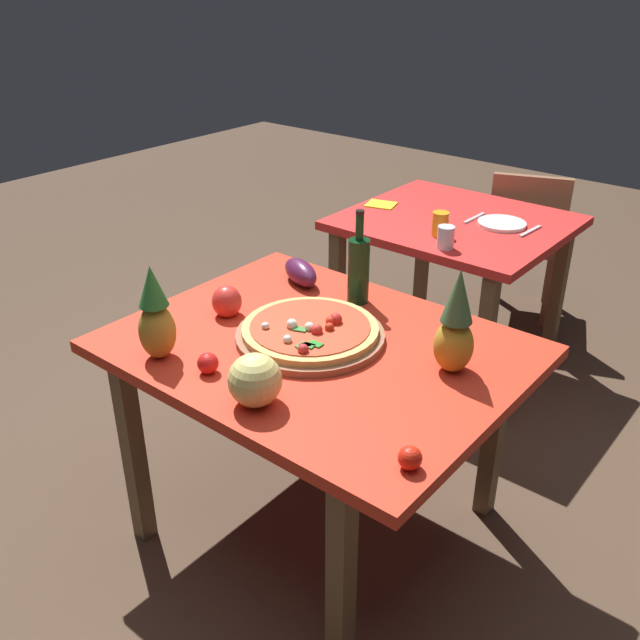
% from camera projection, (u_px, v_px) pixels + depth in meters
% --- Properties ---
extents(ground_plane, '(10.00, 10.00, 0.00)m').
position_uv_depth(ground_plane, '(318.00, 521.00, 2.57)').
color(ground_plane, '#4C3828').
extents(display_table, '(1.26, 0.98, 0.75)m').
position_uv_depth(display_table, '(318.00, 366.00, 2.26)').
color(display_table, brown).
rests_on(display_table, ground_plane).
extents(background_table, '(0.98, 0.89, 0.75)m').
position_uv_depth(background_table, '(454.00, 240.00, 3.32)').
color(background_table, brown).
rests_on(background_table, ground_plane).
extents(dining_chair, '(0.52, 0.52, 0.85)m').
position_uv_depth(dining_chair, '(525.00, 237.00, 3.82)').
color(dining_chair, brown).
rests_on(dining_chair, ground_plane).
extents(pizza_board, '(0.48, 0.48, 0.02)m').
position_uv_depth(pizza_board, '(310.00, 336.00, 2.24)').
color(pizza_board, brown).
rests_on(pizza_board, display_table).
extents(pizza, '(0.44, 0.44, 0.06)m').
position_uv_depth(pizza, '(310.00, 329.00, 2.22)').
color(pizza, tan).
rests_on(pizza, pizza_board).
extents(wine_bottle, '(0.08, 0.08, 0.34)m').
position_uv_depth(wine_bottle, '(359.00, 269.00, 2.43)').
color(wine_bottle, black).
rests_on(wine_bottle, display_table).
extents(pineapple_left, '(0.11, 0.11, 0.30)m').
position_uv_depth(pineapple_left, '(156.00, 317.00, 2.08)').
color(pineapple_left, '#B3842A').
rests_on(pineapple_left, display_table).
extents(pineapple_right, '(0.12, 0.12, 0.33)m').
position_uv_depth(pineapple_right, '(455.00, 327.00, 2.01)').
color(pineapple_right, '#B58A25').
rests_on(pineapple_right, display_table).
extents(melon, '(0.15, 0.15, 0.15)m').
position_uv_depth(melon, '(255.00, 380.00, 1.89)').
color(melon, '#DACD72').
rests_on(melon, display_table).
extents(bell_pepper, '(0.10, 0.10, 0.11)m').
position_uv_depth(bell_pepper, '(227.00, 302.00, 2.37)').
color(bell_pepper, red).
rests_on(bell_pepper, display_table).
extents(eggplant, '(0.22, 0.16, 0.09)m').
position_uv_depth(eggplant, '(301.00, 272.00, 2.61)').
color(eggplant, '#4E1C40').
rests_on(eggplant, display_table).
extents(tomato_near_board, '(0.06, 0.06, 0.06)m').
position_uv_depth(tomato_near_board, '(410.00, 458.00, 1.66)').
color(tomato_near_board, red).
rests_on(tomato_near_board, display_table).
extents(tomato_by_bottle, '(0.06, 0.06, 0.06)m').
position_uv_depth(tomato_by_bottle, '(208.00, 363.00, 2.05)').
color(tomato_by_bottle, red).
rests_on(tomato_by_bottle, display_table).
extents(drinking_glass_juice, '(0.07, 0.07, 0.11)m').
position_uv_depth(drinking_glass_juice, '(440.00, 224.00, 3.05)').
color(drinking_glass_juice, gold).
rests_on(drinking_glass_juice, background_table).
extents(drinking_glass_water, '(0.07, 0.07, 0.10)m').
position_uv_depth(drinking_glass_water, '(446.00, 237.00, 2.92)').
color(drinking_glass_water, silver).
rests_on(drinking_glass_water, background_table).
extents(dinner_plate, '(0.22, 0.22, 0.02)m').
position_uv_depth(dinner_plate, '(502.00, 224.00, 3.19)').
color(dinner_plate, white).
rests_on(dinner_plate, background_table).
extents(fork_utensil, '(0.02, 0.18, 0.01)m').
position_uv_depth(fork_utensil, '(474.00, 218.00, 3.28)').
color(fork_utensil, silver).
rests_on(fork_utensil, background_table).
extents(knife_utensil, '(0.03, 0.18, 0.01)m').
position_uv_depth(knife_utensil, '(530.00, 231.00, 3.12)').
color(knife_utensil, silver).
rests_on(knife_utensil, background_table).
extents(napkin_folded, '(0.17, 0.15, 0.01)m').
position_uv_depth(napkin_folded, '(381.00, 204.00, 3.46)').
color(napkin_folded, yellow).
rests_on(napkin_folded, background_table).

